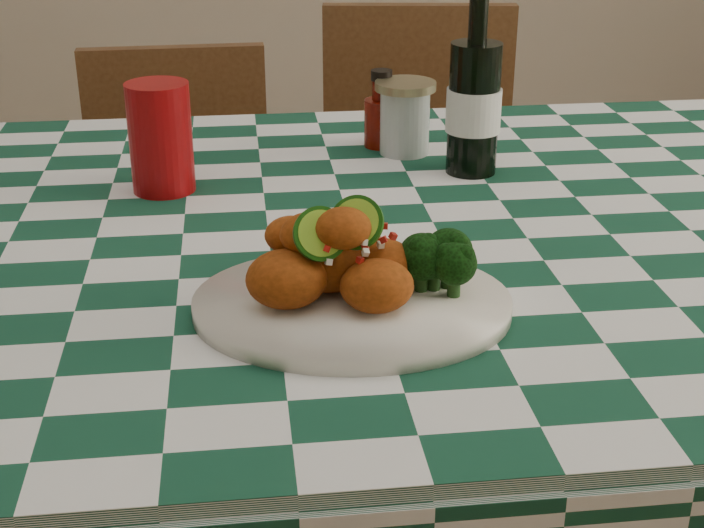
{
  "coord_description": "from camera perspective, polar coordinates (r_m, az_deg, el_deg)",
  "views": [
    {
      "loc": [
        -0.13,
        -1.11,
        1.24
      ],
      "look_at": [
        -0.03,
        -0.23,
        0.84
      ],
      "focal_mm": 50.0,
      "sensor_mm": 36.0,
      "label": 1
    }
  ],
  "objects": [
    {
      "name": "beer_bottle",
      "position": [
        1.37,
        7.16,
        10.34
      ],
      "size": [
        0.1,
        0.1,
        0.25
      ],
      "primitive_type": null,
      "rotation": [
        0.0,
        0.0,
        -0.36
      ],
      "color": "black",
      "rests_on": "dining_table"
    },
    {
      "name": "plate",
      "position": [
        0.99,
        0.0,
        -2.43
      ],
      "size": [
        0.35,
        0.29,
        0.02
      ],
      "primitive_type": null,
      "rotation": [
        0.0,
        0.0,
        -0.12
      ],
      "color": "white",
      "rests_on": "dining_table"
    },
    {
      "name": "fried_chicken_pile",
      "position": [
        0.96,
        -0.58,
        0.6
      ],
      "size": [
        0.15,
        0.11,
        0.1
      ],
      "primitive_type": null,
      "color": "#A23F0F",
      "rests_on": "plate"
    },
    {
      "name": "broccoli_side",
      "position": [
        0.99,
        4.81,
        0.33
      ],
      "size": [
        0.09,
        0.09,
        0.07
      ],
      "primitive_type": null,
      "color": "black",
      "rests_on": "plate"
    },
    {
      "name": "ketchup_bottle",
      "position": [
        1.5,
        1.71,
        9.02
      ],
      "size": [
        0.07,
        0.07,
        0.12
      ],
      "primitive_type": null,
      "rotation": [
        0.0,
        0.0,
        -0.39
      ],
      "color": "#650D05",
      "rests_on": "dining_table"
    },
    {
      "name": "wooden_chair_right",
      "position": [
        2.06,
        3.89,
        1.66
      ],
      "size": [
        0.46,
        0.48,
        0.89
      ],
      "primitive_type": null,
      "rotation": [
        0.0,
        0.0,
        -0.13
      ],
      "color": "#472814",
      "rests_on": "ground"
    },
    {
      "name": "mason_jar",
      "position": [
        1.47,
        3.09,
        8.49
      ],
      "size": [
        0.12,
        0.12,
        0.11
      ],
      "primitive_type": null,
      "rotation": [
        0.0,
        0.0,
        -0.37
      ],
      "color": "#B2BCBA",
      "rests_on": "dining_table"
    },
    {
      "name": "wooden_chair_left",
      "position": [
        2.03,
        -9.74,
        -0.13
      ],
      "size": [
        0.39,
        0.4,
        0.82
      ],
      "primitive_type": null,
      "rotation": [
        0.0,
        0.0,
        0.02
      ],
      "color": "#472814",
      "rests_on": "ground"
    },
    {
      "name": "red_tumbler",
      "position": [
        1.33,
        -11.08,
        7.22
      ],
      "size": [
        0.08,
        0.08,
        0.15
      ],
      "primitive_type": "cylinder",
      "rotation": [
        0.0,
        0.0,
        -0.01
      ],
      "color": "#8F070A",
      "rests_on": "dining_table"
    },
    {
      "name": "dining_table",
      "position": [
        1.4,
        -0.05,
        -12.79
      ],
      "size": [
        1.66,
        1.06,
        0.79
      ],
      "primitive_type": null,
      "color": "#13422D",
      "rests_on": "ground"
    }
  ]
}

